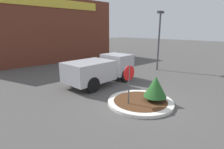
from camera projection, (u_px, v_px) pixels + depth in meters
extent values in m
plane|color=#514F4C|center=(140.00, 103.00, 9.20)|extent=(120.00, 120.00, 0.00)
cylinder|color=silver|center=(140.00, 102.00, 9.18)|extent=(3.42, 3.42, 0.16)
cylinder|color=#4C2D19|center=(140.00, 102.00, 9.18)|extent=(2.80, 2.80, 0.16)
cylinder|color=#4C4C51|center=(129.00, 86.00, 8.60)|extent=(0.07, 0.07, 2.12)
cylinder|color=#B71414|center=(129.00, 73.00, 8.44)|extent=(0.75, 0.03, 0.75)
cylinder|color=brown|center=(155.00, 98.00, 9.18)|extent=(0.08, 0.08, 0.22)
cone|color=#235623|center=(155.00, 87.00, 9.01)|extent=(1.19, 1.19, 1.09)
cube|color=#B2B2B7|center=(117.00, 64.00, 13.55)|extent=(1.82, 2.23, 1.50)
cube|color=#B2B2B7|center=(89.00, 71.00, 11.60)|extent=(3.27, 2.46, 1.30)
cube|color=black|center=(122.00, 60.00, 13.89)|extent=(0.20, 1.87, 0.53)
cylinder|color=black|center=(106.00, 71.00, 14.29)|extent=(1.00, 0.33, 0.98)
cylinder|color=black|center=(126.00, 75.00, 12.94)|extent=(1.00, 0.33, 0.98)
cylinder|color=black|center=(73.00, 79.00, 12.03)|extent=(1.00, 0.33, 0.98)
cylinder|color=black|center=(93.00, 85.00, 10.68)|extent=(1.00, 0.33, 0.98)
cube|color=brown|center=(45.00, 30.00, 21.67)|extent=(15.80, 6.00, 7.37)
cube|color=gold|center=(54.00, 3.00, 18.78)|extent=(11.06, 0.08, 0.90)
cylinder|color=#4C4C51|center=(159.00, 43.00, 16.29)|extent=(0.16, 0.16, 5.15)
cube|color=#38383D|center=(161.00, 12.00, 15.61)|extent=(0.70, 0.30, 0.20)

